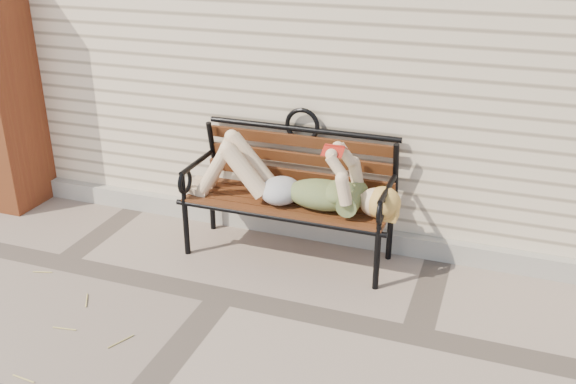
% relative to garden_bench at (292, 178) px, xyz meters
% --- Properties ---
extents(ground, '(80.00, 80.00, 0.00)m').
position_rel_garden_bench_xyz_m(ground, '(-0.22, -0.73, -0.57)').
color(ground, gray).
rests_on(ground, ground).
extents(foundation_strip, '(8.00, 0.10, 0.15)m').
position_rel_garden_bench_xyz_m(foundation_strip, '(-0.22, 0.24, -0.50)').
color(foundation_strip, '#A09A90').
rests_on(foundation_strip, ground).
extents(garden_bench, '(1.57, 0.63, 1.02)m').
position_rel_garden_bench_xyz_m(garden_bench, '(0.00, 0.00, 0.00)').
color(garden_bench, black).
rests_on(garden_bench, ground).
extents(reading_woman, '(1.48, 0.34, 0.47)m').
position_rel_garden_bench_xyz_m(reading_woman, '(0.01, -0.12, 0.03)').
color(reading_woman, '#0A3E48').
rests_on(reading_woman, ground).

